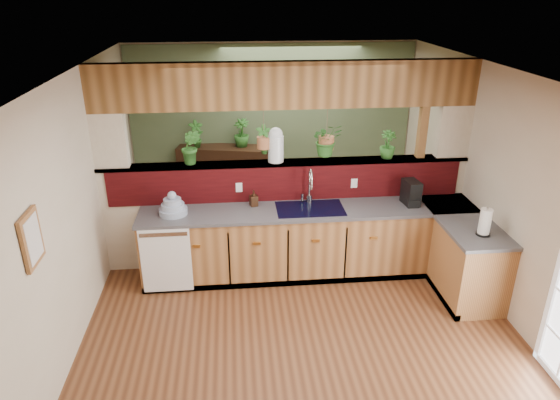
{
  "coord_description": "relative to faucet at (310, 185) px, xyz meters",
  "views": [
    {
      "loc": [
        -0.65,
        -4.48,
        3.41
      ],
      "look_at": [
        -0.14,
        0.7,
        1.15
      ],
      "focal_mm": 32.0,
      "sensor_mm": 36.0,
      "label": 1
    }
  ],
  "objects": [
    {
      "name": "ground",
      "position": [
        -0.26,
        -1.13,
        -1.15
      ],
      "size": [
        4.6,
        7.0,
        0.01
      ],
      "primitive_type": "cube",
      "color": "#59321B",
      "rests_on": "ground"
    },
    {
      "name": "ceiling",
      "position": [
        -0.26,
        -1.13,
        1.45
      ],
      "size": [
        4.6,
        7.0,
        0.01
      ],
      "primitive_type": "cube",
      "color": "brown",
      "rests_on": "ground"
    },
    {
      "name": "wall_back",
      "position": [
        -0.26,
        2.37,
        0.15
      ],
      "size": [
        4.6,
        0.02,
        2.6
      ],
      "primitive_type": "cube",
      "color": "beige",
      "rests_on": "ground"
    },
    {
      "name": "wall_left",
      "position": [
        -2.56,
        -1.13,
        0.15
      ],
      "size": [
        0.02,
        7.0,
        2.6
      ],
      "primitive_type": "cube",
      "color": "beige",
      "rests_on": "ground"
    },
    {
      "name": "wall_right",
      "position": [
        2.04,
        -1.13,
        0.15
      ],
      "size": [
        0.02,
        7.0,
        2.6
      ],
      "primitive_type": "cube",
      "color": "beige",
      "rests_on": "ground"
    },
    {
      "name": "pass_through_partition",
      "position": [
        -0.23,
        0.22,
        0.04
      ],
      "size": [
        4.6,
        0.21,
        2.6
      ],
      "color": "beige",
      "rests_on": "ground"
    },
    {
      "name": "pass_through_ledge",
      "position": [
        -0.26,
        0.22,
        0.22
      ],
      "size": [
        4.6,
        0.21,
        0.04
      ],
      "primitive_type": "cube",
      "color": "brown",
      "rests_on": "ground"
    },
    {
      "name": "header_beam",
      "position": [
        -0.26,
        0.22,
        1.18
      ],
      "size": [
        4.6,
        0.15,
        0.55
      ],
      "primitive_type": "cube",
      "color": "brown",
      "rests_on": "ground"
    },
    {
      "name": "sage_backwall",
      "position": [
        -0.26,
        2.35,
        0.15
      ],
      "size": [
        4.55,
        0.02,
        2.55
      ],
      "primitive_type": "cube",
      "color": "#536847",
      "rests_on": "ground"
    },
    {
      "name": "countertop",
      "position": [
        0.57,
        -0.26,
        -0.7
      ],
      "size": [
        4.14,
        1.52,
        0.9
      ],
      "color": "brown",
      "rests_on": "ground"
    },
    {
      "name": "dishwasher",
      "position": [
        -1.74,
        -0.47,
        -0.69
      ],
      "size": [
        0.58,
        0.03,
        0.82
      ],
      "color": "white",
      "rests_on": "ground"
    },
    {
      "name": "navy_sink",
      "position": [
        -0.01,
        -0.16,
        -0.33
      ],
      "size": [
        0.82,
        0.5,
        0.18
      ],
      "color": "black",
      "rests_on": "countertop"
    },
    {
      "name": "framed_print",
      "position": [
        -2.54,
        -1.93,
        0.4
      ],
      "size": [
        0.04,
        0.35,
        0.45
      ],
      "color": "brown",
      "rests_on": "wall_left"
    },
    {
      "name": "faucet",
      "position": [
        0.0,
        0.0,
        0.0
      ],
      "size": [
        0.2,
        0.2,
        0.46
      ],
      "color": "#B7B7B2",
      "rests_on": "countertop"
    },
    {
      "name": "dish_stack",
      "position": [
        -1.65,
        -0.15,
        -0.16
      ],
      "size": [
        0.33,
        0.33,
        0.29
      ],
      "color": "#91A0BB",
      "rests_on": "countertop"
    },
    {
      "name": "soap_dispenser",
      "position": [
        -0.69,
        -0.0,
        -0.15
      ],
      "size": [
        0.11,
        0.11,
        0.2
      ],
      "primitive_type": "imported",
      "rotation": [
        0.0,
        0.0,
        0.26
      ],
      "color": "#3B2415",
      "rests_on": "countertop"
    },
    {
      "name": "coffee_maker",
      "position": [
        1.24,
        -0.14,
        -0.11
      ],
      "size": [
        0.16,
        0.27,
        0.31
      ],
      "rotation": [
        0.0,
        0.0,
        0.12
      ],
      "color": "black",
      "rests_on": "countertop"
    },
    {
      "name": "paper_towel",
      "position": [
        1.76,
        -1.02,
        -0.1
      ],
      "size": [
        0.15,
        0.15,
        0.33
      ],
      "color": "black",
      "rests_on": "countertop"
    },
    {
      "name": "glass_jar",
      "position": [
        -0.4,
        0.22,
        0.46
      ],
      "size": [
        0.19,
        0.19,
        0.43
      ],
      "color": "silver",
      "rests_on": "pass_through_ledge"
    },
    {
      "name": "ledge_plant_left",
      "position": [
        -1.42,
        0.22,
        0.46
      ],
      "size": [
        0.28,
        0.25,
        0.44
      ],
      "primitive_type": "imported",
      "rotation": [
        0.0,
        0.0,
        -0.25
      ],
      "color": "#255B1F",
      "rests_on": "pass_through_ledge"
    },
    {
      "name": "ledge_plant_right",
      "position": [
        1.01,
        0.22,
        0.42
      ],
      "size": [
        0.2,
        0.2,
        0.35
      ],
      "primitive_type": "imported",
      "rotation": [
        0.0,
        0.0,
        0.02
      ],
      "color": "#255B1F",
      "rests_on": "pass_through_ledge"
    },
    {
      "name": "hanging_plant_a",
      "position": [
        -0.54,
        0.22,
        0.64
      ],
      "size": [
        0.19,
        0.17,
        0.48
      ],
      "color": "brown",
      "rests_on": "header_beam"
    },
    {
      "name": "hanging_plant_b",
      "position": [
        0.23,
        0.22,
        0.68
      ],
      "size": [
        0.42,
        0.38,
        0.53
      ],
      "color": "brown",
      "rests_on": "header_beam"
    },
    {
      "name": "shelving_console",
      "position": [
        -1.05,
        2.12,
        -0.65
      ],
      "size": [
        1.57,
        0.71,
        1.01
      ],
      "primitive_type": "cube",
      "rotation": [
        0.0,
        0.0,
        -0.21
      ],
      "color": "black",
      "rests_on": "ground"
    },
    {
      "name": "shelf_plant_a",
      "position": [
        -1.49,
        2.12,
        0.08
      ],
      "size": [
        0.27,
        0.23,
        0.45
      ],
      "primitive_type": "imported",
      "rotation": [
        0.0,
        0.0,
        0.33
      ],
      "color": "#255B1F",
      "rests_on": "shelving_console"
    },
    {
      "name": "shelf_plant_b",
      "position": [
        -0.78,
        2.12,
        0.08
      ],
      "size": [
        0.32,
        0.32,
        0.45
      ],
      "primitive_type": "imported",
      "rotation": [
        0.0,
        0.0,
        -0.37
      ],
      "color": "#255B1F",
      "rests_on": "shelving_console"
    },
    {
      "name": "floor_plant",
      "position": [
        0.68,
        1.21,
        -0.79
      ],
      "size": [
        0.78,
        0.72,
        0.71
      ],
      "primitive_type": "imported",
      "rotation": [
        0.0,
        0.0,
        -0.3
      ],
      "color": "#255B1F",
      "rests_on": "ground"
    }
  ]
}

